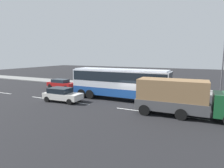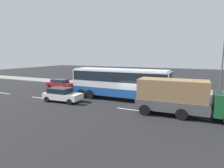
{
  "view_description": "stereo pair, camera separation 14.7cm",
  "coord_description": "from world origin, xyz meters",
  "px_view_note": "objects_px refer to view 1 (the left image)",
  "views": [
    {
      "loc": [
        7.08,
        -19.59,
        5.25
      ],
      "look_at": [
        -2.73,
        0.58,
        1.83
      ],
      "focal_mm": 30.5,
      "sensor_mm": 36.0,
      "label": 1
    },
    {
      "loc": [
        6.95,
        -19.65,
        5.25
      ],
      "look_at": [
        -2.73,
        0.58,
        1.83
      ],
      "focal_mm": 30.5,
      "sensor_mm": 36.0,
      "label": 2
    }
  ],
  "objects_px": {
    "cargo_truck": "(182,97)",
    "pedestrian_near_curb": "(200,84)",
    "car_white_minivan": "(62,94)",
    "car_red_compact": "(61,83)",
    "coach_bus": "(120,81)"
  },
  "relations": [
    {
      "from": "car_white_minivan",
      "to": "pedestrian_near_curb",
      "type": "height_order",
      "value": "pedestrian_near_curb"
    },
    {
      "from": "pedestrian_near_curb",
      "to": "car_red_compact",
      "type": "bearing_deg",
      "value": 3.68
    },
    {
      "from": "coach_bus",
      "to": "car_red_compact",
      "type": "bearing_deg",
      "value": 164.86
    },
    {
      "from": "cargo_truck",
      "to": "car_white_minivan",
      "type": "distance_m",
      "value": 12.83
    },
    {
      "from": "coach_bus",
      "to": "car_red_compact",
      "type": "xyz_separation_m",
      "value": [
        -11.65,
        3.15,
        -1.48
      ]
    },
    {
      "from": "coach_bus",
      "to": "pedestrian_near_curb",
      "type": "xyz_separation_m",
      "value": [
        8.41,
        9.02,
        -1.1
      ]
    },
    {
      "from": "car_white_minivan",
      "to": "pedestrian_near_curb",
      "type": "distance_m",
      "value": 18.89
    },
    {
      "from": "car_red_compact",
      "to": "pedestrian_near_curb",
      "type": "height_order",
      "value": "pedestrian_near_curb"
    },
    {
      "from": "coach_bus",
      "to": "pedestrian_near_curb",
      "type": "distance_m",
      "value": 12.38
    },
    {
      "from": "cargo_truck",
      "to": "pedestrian_near_curb",
      "type": "xyz_separation_m",
      "value": [
        1.14,
        12.37,
        -0.52
      ]
    },
    {
      "from": "coach_bus",
      "to": "pedestrian_near_curb",
      "type": "height_order",
      "value": "coach_bus"
    },
    {
      "from": "car_red_compact",
      "to": "car_white_minivan",
      "type": "relative_size",
      "value": 1.05
    },
    {
      "from": "coach_bus",
      "to": "car_white_minivan",
      "type": "relative_size",
      "value": 2.61
    },
    {
      "from": "pedestrian_near_curb",
      "to": "cargo_truck",
      "type": "bearing_deg",
      "value": 72.15
    },
    {
      "from": "cargo_truck",
      "to": "car_red_compact",
      "type": "height_order",
      "value": "cargo_truck"
    }
  ]
}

